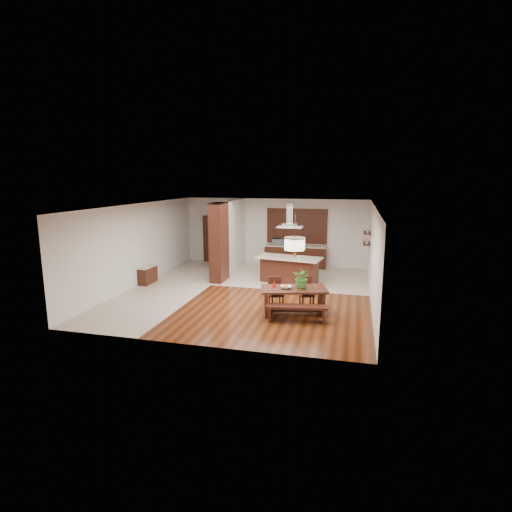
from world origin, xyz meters
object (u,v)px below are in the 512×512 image
(kitchen_island, at_px, (289,269))
(hallway_console, at_px, (148,275))
(dining_table, at_px, (294,295))
(island_cup, at_px, (300,257))
(range_hood, at_px, (290,215))
(dining_bench, at_px, (296,314))
(fruit_bowl, at_px, (286,287))
(dining_chair_right, at_px, (307,293))
(dining_chair_left, at_px, (276,293))
(pendant_lantern, at_px, (295,235))
(microwave, at_px, (278,242))
(foliage_plant, at_px, (302,278))

(kitchen_island, bearing_deg, hallway_console, -154.94)
(dining_table, relative_size, island_cup, 17.77)
(range_hood, bearing_deg, dining_bench, -77.94)
(fruit_bowl, bearing_deg, dining_chair_right, 56.37)
(dining_chair_left, height_order, kitchen_island, kitchen_island)
(dining_chair_left, bearing_deg, pendant_lantern, -62.02)
(dining_chair_right, bearing_deg, kitchen_island, 86.47)
(dining_chair_right, height_order, kitchen_island, kitchen_island)
(hallway_console, height_order, dining_chair_left, dining_chair_left)
(fruit_bowl, xyz_separation_m, island_cup, (-0.09, 3.38, 0.21))
(dining_chair_right, distance_m, island_cup, 2.76)
(dining_bench, bearing_deg, microwave, 105.24)
(dining_chair_left, bearing_deg, island_cup, 57.43)
(dining_chair_left, bearing_deg, dining_chair_right, -11.31)
(foliage_plant, bearing_deg, island_cup, 99.21)
(dining_bench, distance_m, dining_chair_left, 1.31)
(dining_chair_right, xyz_separation_m, microwave, (-1.92, 5.34, 0.64))
(fruit_bowl, height_order, microwave, microwave)
(foliage_plant, bearing_deg, range_hood, 105.28)
(foliage_plant, bearing_deg, dining_table, -160.13)
(dining_chair_right, relative_size, range_hood, 0.99)
(foliage_plant, bearing_deg, fruit_bowl, -158.46)
(range_hood, bearing_deg, fruit_bowl, -82.20)
(hallway_console, bearing_deg, foliage_plant, -18.16)
(microwave, bearing_deg, range_hood, -81.57)
(kitchen_island, bearing_deg, island_cup, -6.20)
(island_cup, bearing_deg, dining_bench, -83.10)
(range_hood, xyz_separation_m, microwave, (-0.94, 2.59, -1.38))
(pendant_lantern, distance_m, island_cup, 3.53)
(dining_bench, bearing_deg, foliage_plant, 86.28)
(dining_bench, height_order, dining_chair_right, dining_chair_right)
(dining_bench, xyz_separation_m, fruit_bowl, (-0.38, 0.54, 0.56))
(dining_bench, height_order, dining_chair_left, dining_chair_left)
(foliage_plant, height_order, fruit_bowl, foliage_plant)
(dining_chair_right, relative_size, microwave, 1.81)
(dining_chair_right, relative_size, island_cup, 7.98)
(dining_chair_right, relative_size, pendant_lantern, 0.68)
(hallway_console, relative_size, kitchen_island, 0.36)
(dining_table, relative_size, dining_bench, 1.23)
(island_cup, bearing_deg, foliage_plant, -80.79)
(dining_table, xyz_separation_m, microwave, (-1.63, 5.99, 0.53))
(fruit_bowl, bearing_deg, dining_bench, -54.61)
(island_cup, bearing_deg, kitchen_island, 164.41)
(hallway_console, distance_m, island_cup, 5.55)
(dining_table, height_order, microwave, microwave)
(kitchen_island, xyz_separation_m, microwave, (-0.94, 2.59, 0.60))
(dining_chair_right, xyz_separation_m, fruit_bowl, (-0.49, -0.74, 0.35))
(foliage_plant, xyz_separation_m, microwave, (-1.85, 5.91, 0.04))
(dining_chair_left, height_order, fruit_bowl, dining_chair_left)
(dining_chair_left, relative_size, island_cup, 8.13)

